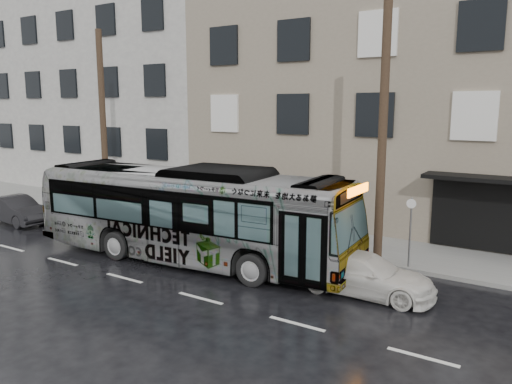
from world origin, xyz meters
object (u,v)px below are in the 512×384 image
at_px(utility_pole_front, 383,133).
at_px(sign_post, 410,232).
at_px(utility_pole_rear, 103,125).
at_px(dark_sedan, 16,210).
at_px(white_sedan, 364,274).
at_px(bus, 190,214).

relative_size(utility_pole_front, sign_post, 3.75).
distance_m(utility_pole_rear, sign_post, 15.46).
distance_m(utility_pole_front, utility_pole_rear, 14.00).
xyz_separation_m(utility_pole_rear, dark_sedan, (-2.73, -3.18, -4.00)).
bearing_deg(utility_pole_front, sign_post, 0.00).
distance_m(utility_pole_rear, white_sedan, 15.38).
bearing_deg(bus, sign_post, -70.37).
distance_m(utility_pole_rear, dark_sedan, 5.79).
height_order(utility_pole_front, sign_post, utility_pole_front).
distance_m(bus, dark_sedan, 10.85).
bearing_deg(dark_sedan, white_sedan, -86.32).
relative_size(sign_post, dark_sedan, 0.61).
bearing_deg(sign_post, utility_pole_rear, 180.00).
height_order(utility_pole_front, bus, utility_pole_front).
height_order(utility_pole_rear, bus, utility_pole_rear).
height_order(utility_pole_front, dark_sedan, utility_pole_front).
bearing_deg(utility_pole_front, white_sedan, -78.67).
xyz_separation_m(sign_post, bus, (-7.03, -3.09, 0.38)).
bearing_deg(white_sedan, utility_pole_front, 9.01).
height_order(sign_post, white_sedan, sign_post).
distance_m(sign_post, white_sedan, 2.97).
height_order(bus, dark_sedan, bus).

